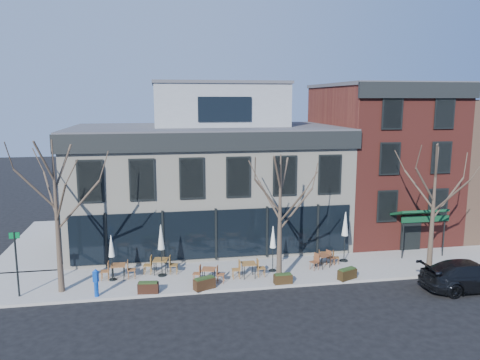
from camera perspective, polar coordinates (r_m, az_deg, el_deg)
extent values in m
plane|color=black|center=(29.47, -2.95, -10.10)|extent=(120.00, 120.00, 0.00)
cube|color=gray|center=(28.02, 4.34, -11.02)|extent=(33.50, 4.70, 0.15)
cube|color=gray|center=(35.84, -22.51, -7.09)|extent=(4.50, 12.00, 0.15)
cube|color=beige|center=(33.23, -4.08, -0.67)|extent=(18.00, 10.00, 8.00)
cube|color=#47474C|center=(32.74, -4.16, 6.31)|extent=(18.30, 10.30, 0.30)
cube|color=black|center=(27.70, -3.06, 4.66)|extent=(18.30, 0.25, 1.10)
cube|color=black|center=(33.11, -20.11, 4.92)|extent=(0.25, 10.30, 1.10)
cube|color=black|center=(28.82, -2.97, -6.59)|extent=(17.20, 0.12, 3.00)
cube|color=black|center=(33.04, -19.73, -5.03)|extent=(0.12, 7.50, 3.00)
cube|color=gray|center=(33.79, -2.67, 9.07)|extent=(9.00, 6.50, 3.00)
cube|color=maroon|center=(36.67, 16.56, 2.30)|extent=(8.00, 10.00, 11.00)
cube|color=#47474C|center=(36.40, 16.99, 10.99)|extent=(8.20, 10.20, 0.25)
cube|color=black|center=(31.90, 21.15, 10.19)|extent=(8.20, 0.25, 1.00)
cube|color=#0C361D|center=(32.07, 20.98, -3.70)|extent=(3.20, 1.66, 0.67)
cube|color=black|center=(33.14, 20.09, -6.17)|extent=(1.40, 0.10, 2.50)
cone|color=#382B21|center=(25.54, -21.43, -4.27)|extent=(0.34, 0.34, 7.92)
cylinder|color=#382B21|center=(25.40, -19.07, -2.88)|extent=(2.23, 0.50, 2.48)
cylinder|color=#382B21|center=(26.35, -22.13, -1.61)|extent=(1.03, 2.05, 2.14)
cylinder|color=#382B21|center=(25.12, -23.67, -1.05)|extent=(1.80, 0.75, 2.21)
cylinder|color=#382B21|center=(24.33, -20.97, -2.65)|extent=(1.03, 2.04, 2.28)
cone|color=#382B21|center=(25.26, 4.88, -4.80)|extent=(0.34, 0.34, 7.04)
cylinder|color=#382B21|center=(25.55, 6.86, -3.50)|extent=(2.00, 0.46, 2.21)
cylinder|color=#382B21|center=(25.76, 3.55, -2.40)|extent=(0.93, 1.84, 1.91)
cylinder|color=#382B21|center=(24.51, 3.39, -1.94)|extent=(1.61, 0.68, 1.97)
cylinder|color=#382B21|center=(24.36, 6.33, -3.34)|extent=(0.93, 1.83, 2.03)
cone|color=#382B21|center=(28.82, 22.48, -3.25)|extent=(0.34, 0.34, 7.48)
cylinder|color=#382B21|center=(29.40, 24.03, -2.03)|extent=(2.12, 0.48, 2.35)
cylinder|color=#382B21|center=(29.16, 20.95, -1.04)|extent=(0.98, 1.94, 2.03)
cylinder|color=#382B21|center=(27.88, 21.61, -0.55)|extent=(1.71, 0.71, 2.09)
cylinder|color=#382B21|center=(28.13, 24.32, -1.82)|extent=(0.98, 1.94, 2.16)
cylinder|color=black|center=(26.35, -25.57, -9.26)|extent=(0.10, 0.10, 3.40)
cube|color=#005926|center=(25.93, -25.81, -6.11)|extent=(0.50, 0.04, 0.30)
imported|color=black|center=(28.19, 26.28, -10.39)|extent=(5.38, 2.21, 1.56)
cylinder|color=#0E43B6|center=(25.37, -17.10, -12.59)|extent=(0.22, 0.22, 0.78)
cube|color=#0E43B6|center=(25.13, -17.18, -11.18)|extent=(0.31, 0.28, 0.56)
cone|color=#0E43B6|center=(25.02, -17.22, -10.46)|extent=(0.29, 0.29, 0.13)
cube|color=brown|center=(27.19, -14.65, -10.01)|extent=(0.77, 0.77, 0.04)
cylinder|color=black|center=(27.07, -15.32, -11.05)|extent=(0.04, 0.04, 0.79)
cylinder|color=black|center=(27.02, -14.00, -11.04)|extent=(0.04, 0.04, 0.79)
cylinder|color=black|center=(27.65, -15.21, -10.60)|extent=(0.04, 0.04, 0.79)
cylinder|color=black|center=(27.59, -13.91, -10.58)|extent=(0.04, 0.04, 0.79)
cube|color=brown|center=(27.47, -9.67, -9.56)|extent=(0.92, 0.92, 0.05)
cylinder|color=black|center=(27.37, -10.42, -10.59)|extent=(0.05, 0.05, 0.82)
cylinder|color=black|center=(27.27, -9.07, -10.63)|extent=(0.05, 0.05, 0.82)
cylinder|color=black|center=(27.96, -10.20, -10.14)|extent=(0.05, 0.05, 0.82)
cylinder|color=black|center=(27.87, -8.88, -10.17)|extent=(0.05, 0.05, 0.82)
cube|color=brown|center=(26.00, -3.85, -10.78)|extent=(0.88, 0.88, 0.04)
cylinder|color=black|center=(25.92, -4.58, -11.75)|extent=(0.04, 0.04, 0.73)
cylinder|color=black|center=(25.83, -3.31, -11.81)|extent=(0.04, 0.04, 0.73)
cylinder|color=black|center=(26.44, -4.35, -11.30)|extent=(0.04, 0.04, 0.73)
cylinder|color=black|center=(26.35, -3.11, -11.36)|extent=(0.04, 0.04, 0.73)
cube|color=brown|center=(26.59, 1.05, -10.14)|extent=(0.78, 0.78, 0.04)
cylinder|color=black|center=(26.39, 0.52, -11.24)|extent=(0.04, 0.04, 0.80)
cylinder|color=black|center=(26.51, 1.86, -11.15)|extent=(0.04, 0.04, 0.80)
cylinder|color=black|center=(26.96, 0.26, -10.78)|extent=(0.04, 0.04, 0.80)
cylinder|color=black|center=(27.07, 1.57, -10.69)|extent=(0.04, 0.04, 0.80)
cube|color=brown|center=(28.51, 10.06, -9.01)|extent=(0.96, 0.96, 0.04)
cylinder|color=black|center=(28.24, 10.03, -10.01)|extent=(0.04, 0.04, 0.75)
cylinder|color=black|center=(28.63, 10.87, -9.76)|extent=(0.04, 0.04, 0.75)
cylinder|color=black|center=(28.63, 9.20, -9.71)|extent=(0.04, 0.04, 0.75)
cylinder|color=black|center=(29.02, 10.05, -9.46)|extent=(0.04, 0.04, 0.75)
cube|color=brown|center=(29.15, 10.49, -8.80)|extent=(0.75, 0.75, 0.04)
cylinder|color=black|center=(28.98, 10.03, -9.59)|extent=(0.04, 0.04, 0.65)
cylinder|color=black|center=(29.06, 11.03, -9.57)|extent=(0.04, 0.04, 0.65)
cylinder|color=black|center=(29.46, 9.91, -9.27)|extent=(0.04, 0.04, 0.65)
cylinder|color=black|center=(29.53, 10.89, -9.25)|extent=(0.04, 0.04, 0.65)
cylinder|color=black|center=(27.39, -15.23, -11.63)|extent=(0.41, 0.41, 0.06)
cylinder|color=black|center=(27.05, -15.33, -9.65)|extent=(0.05, 0.05, 2.05)
cone|color=silver|center=(26.75, -15.42, -7.76)|extent=(0.34, 0.34, 1.21)
cylinder|color=black|center=(27.41, -9.47, -11.38)|extent=(0.48, 0.48, 0.07)
cylinder|color=black|center=(27.01, -9.54, -9.07)|extent=(0.05, 0.05, 2.39)
cone|color=#B7BDB0|center=(26.68, -9.61, -6.86)|extent=(0.39, 0.39, 1.41)
cylinder|color=black|center=(27.82, 4.00, -10.95)|extent=(0.43, 0.43, 0.06)
cylinder|color=black|center=(27.47, 4.02, -8.89)|extent=(0.05, 0.05, 2.16)
cone|color=white|center=(27.17, 4.05, -6.93)|extent=(0.35, 0.35, 1.28)
cylinder|color=black|center=(30.05, 12.54, -9.56)|extent=(0.50, 0.50, 0.07)
cylinder|color=black|center=(29.68, 12.63, -7.34)|extent=(0.06, 0.06, 2.50)
cone|color=silver|center=(29.37, 12.71, -5.22)|extent=(0.41, 0.41, 1.48)
cube|color=black|center=(25.22, -11.12, -12.78)|extent=(1.10, 0.54, 0.53)
cube|color=#1E3314|center=(25.11, -11.15, -12.18)|extent=(0.99, 0.44, 0.08)
cube|color=#311E10|center=(25.30, -4.36, -12.50)|extent=(1.23, 0.87, 0.57)
cube|color=#1E3314|center=(25.18, -4.37, -11.85)|extent=(1.09, 0.74, 0.09)
cube|color=#312210|center=(26.04, 5.26, -11.93)|extent=(1.01, 0.42, 0.50)
cube|color=#1E3314|center=(25.94, 5.27, -11.38)|extent=(0.90, 0.34, 0.08)
cube|color=black|center=(27.18, 12.93, -11.13)|extent=(1.19, 0.84, 0.55)
cube|color=#1E3314|center=(27.08, 12.96, -10.54)|extent=(1.06, 0.71, 0.09)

